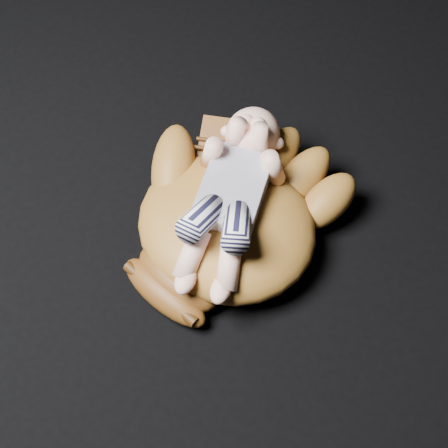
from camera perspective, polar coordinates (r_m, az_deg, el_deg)
name	(u,v)px	position (r m, az deg, el deg)	size (l,w,h in m)	color
baseball_glove	(227,220)	(1.15, 0.22, 0.30)	(0.39, 0.44, 0.14)	brown
newborn_baby	(228,200)	(1.10, 0.37, 2.04)	(0.16, 0.36, 0.14)	#EEB199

